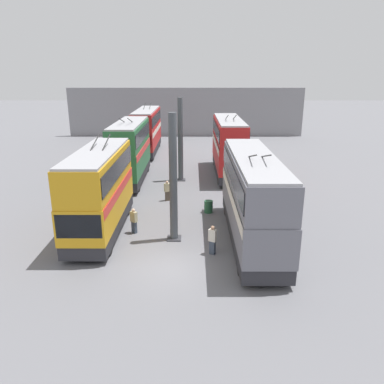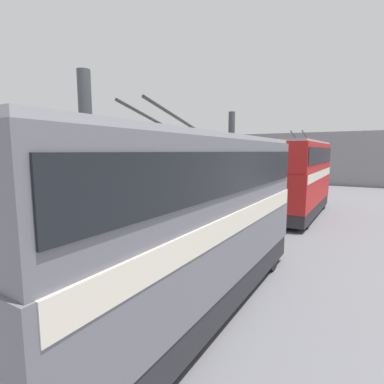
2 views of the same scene
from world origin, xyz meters
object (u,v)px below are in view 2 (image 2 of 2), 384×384
(oil_drum, at_px, (202,243))
(bus_left_far, at_px, (302,174))
(bus_right_far, at_px, (238,166))
(person_by_left_row, at_px, (90,287))
(person_by_right_row, at_px, (69,239))
(bus_left_near, at_px, (195,214))
(bus_right_mid, at_px, (178,172))
(person_aisle_midway, at_px, (177,217))
(bus_right_near, at_px, (43,189))

(oil_drum, bearing_deg, bus_left_far, -12.34)
(bus_right_far, bearing_deg, person_by_left_row, -166.22)
(bus_left_far, distance_m, person_by_right_row, 15.90)
(bus_left_near, bearing_deg, bus_right_far, 19.50)
(person_by_right_row, relative_size, oil_drum, 1.86)
(bus_left_near, distance_m, person_by_right_row, 7.39)
(bus_left_far, height_order, person_by_left_row, bus_left_far)
(bus_left_near, relative_size, person_by_left_row, 6.72)
(bus_right_mid, bearing_deg, person_by_right_row, -170.23)
(bus_left_far, bearing_deg, bus_right_mid, 104.67)
(oil_drum, bearing_deg, bus_left_near, -153.43)
(bus_left_near, height_order, person_aisle_midway, bus_left_near)
(bus_left_far, xyz_separation_m, person_by_right_row, (-14.10, 7.02, -2.20))
(bus_right_near, bearing_deg, person_by_right_row, -96.43)
(bus_right_mid, xyz_separation_m, bus_right_far, (12.76, -0.00, -0.06))
(oil_drum, bearing_deg, person_by_left_row, 179.67)
(bus_left_far, relative_size, person_aisle_midway, 6.50)
(bus_right_near, bearing_deg, oil_drum, -63.59)
(bus_left_near, xyz_separation_m, oil_drum, (4.60, 2.30, -2.47))
(bus_right_far, height_order, oil_drum, bus_right_far)
(bus_left_near, distance_m, bus_right_mid, 15.64)
(bus_right_near, relative_size, person_by_left_row, 5.44)
(person_by_right_row, bearing_deg, person_aisle_midway, 23.81)
(bus_left_near, bearing_deg, person_aisle_midway, 36.93)
(bus_right_far, relative_size, person_by_right_row, 6.96)
(person_aisle_midway, distance_m, oil_drum, 4.03)
(person_by_right_row, bearing_deg, bus_right_mid, 48.50)
(bus_left_near, xyz_separation_m, person_aisle_midway, (7.16, 5.38, -2.07))
(bus_right_mid, xyz_separation_m, oil_drum, (-8.16, -6.74, -2.60))
(bus_left_far, xyz_separation_m, person_by_left_row, (-16.92, 2.34, -2.16))
(bus_left_near, height_order, bus_right_near, bus_right_near)
(bus_right_near, relative_size, bus_right_far, 0.82)
(bus_left_far, height_order, person_aisle_midway, bus_left_far)
(bus_left_near, height_order, bus_left_far, bus_left_far)
(bus_right_near, distance_m, bus_right_mid, 11.51)
(bus_right_far, xyz_separation_m, person_aisle_midway, (-18.36, -3.66, -2.14))
(person_by_right_row, bearing_deg, oil_drum, -14.12)
(bus_left_far, relative_size, oil_drum, 12.01)
(person_by_right_row, xyz_separation_m, person_by_left_row, (-2.82, -4.68, 0.04))
(bus_right_near, height_order, oil_drum, bus_right_near)
(bus_right_near, relative_size, oil_drum, 10.55)
(bus_left_near, height_order, person_by_right_row, bus_left_near)
(bus_right_far, xyz_separation_m, oil_drum, (-20.92, -6.74, -2.55))
(bus_right_near, height_order, person_by_left_row, bus_right_near)
(bus_left_far, xyz_separation_m, person_aisle_midway, (-7.97, 5.38, -2.21))
(bus_left_far, distance_m, person_by_left_row, 17.22)
(person_aisle_midway, bearing_deg, bus_left_far, -61.97)
(person_aisle_midway, distance_m, person_by_left_row, 9.46)
(person_aisle_midway, bearing_deg, person_by_right_row, 137.17)
(bus_right_far, bearing_deg, bus_right_mid, 180.00)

